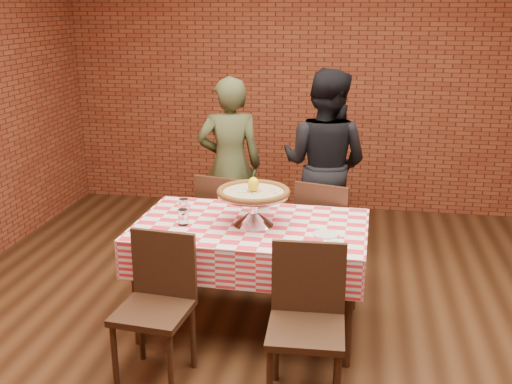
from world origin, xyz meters
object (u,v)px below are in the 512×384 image
chair_near_left (153,313)px  diner_black (324,165)px  chair_far_right (328,233)px  water_glass_left (183,217)px  pizza_stand (253,209)px  chair_near_right (306,331)px  chair_far_left (230,225)px  diner_olive (230,166)px  condiment_caddy (263,201)px  water_glass_right (184,206)px  pizza (253,193)px  table (251,276)px

chair_near_left → diner_black: diner_black is taller
chair_far_right → water_glass_left: bearing=56.4°
pizza_stand → chair_near_right: bearing=-61.2°
chair_far_left → chair_far_right: bearing=-172.3°
pizza_stand → diner_olive: (-0.45, 1.35, -0.08)m
condiment_caddy → chair_far_right: size_ratio=0.14×
water_glass_right → chair_near_left: (0.05, -0.86, -0.37)m
condiment_caddy → chair_near_left: size_ratio=0.14×
pizza → chair_near_right: size_ratio=0.54×
pizza_stand → pizza: 0.11m
pizza_stand → water_glass_left: pizza_stand is taller
table → chair_far_left: bearing=112.1°
table → condiment_caddy: (0.03, 0.31, 0.45)m
water_glass_left → chair_near_left: bearing=-90.7°
pizza → chair_near_right: pizza is taller
water_glass_left → chair_far_left: chair_far_left is taller
chair_near_right → water_glass_left: bearing=139.5°
water_glass_right → chair_near_left: chair_near_left is taller
pizza_stand → condiment_caddy: bearing=87.9°
water_glass_right → chair_far_left: (0.19, 0.64, -0.36)m
chair_near_right → chair_far_right: (0.03, 1.50, -0.00)m
condiment_caddy → diner_black: bearing=53.3°
chair_far_right → chair_far_left: bearing=11.2°
water_glass_right → condiment_caddy: 0.56m
chair_far_left → diner_black: (0.71, 0.61, 0.38)m
chair_far_right → diner_olive: 1.16m
condiment_caddy → diner_olive: diner_olive is taller
pizza_stand → chair_near_left: size_ratio=0.55×
condiment_caddy → diner_olive: (-0.47, 1.04, -0.03)m
water_glass_left → condiment_caddy: 0.62m
chair_far_left → water_glass_right: bearing=85.2°
pizza_stand → chair_far_left: pizza_stand is taller
pizza_stand → water_glass_right: (-0.52, 0.13, -0.05)m
pizza → water_glass_right: 0.56m
chair_near_right → diner_olive: 2.34m
water_glass_left → chair_near_right: bearing=-38.0°
table → water_glass_right: bearing=165.6°
chair_far_left → diner_black: 1.01m
pizza → chair_near_left: 1.01m
table → diner_black: bearing=73.8°
pizza → water_glass_left: size_ratio=4.54×
chair_far_right → diner_black: bearing=-68.0°
chair_near_right → diner_black: diner_black is taller
table → water_glass_right: size_ratio=14.32×
water_glass_left → water_glass_right: size_ratio=1.00×
pizza_stand → diner_black: 1.43m
water_glass_right → condiment_caddy: bearing=18.8°
table → diner_olive: (-0.44, 1.35, 0.41)m
diner_black → chair_far_right: bearing=115.9°
water_glass_right → diner_olive: size_ratio=0.07×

